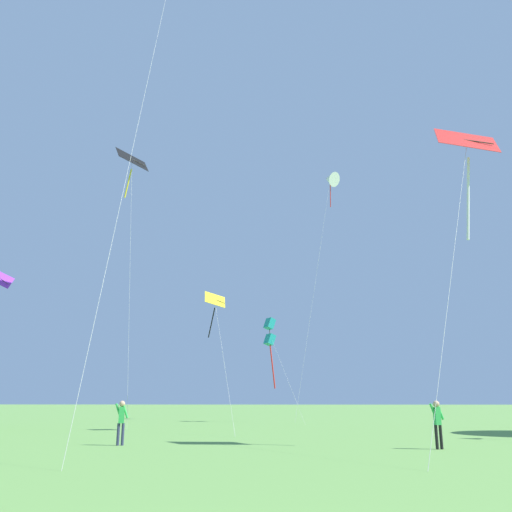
% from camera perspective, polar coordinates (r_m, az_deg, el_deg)
% --- Properties ---
extents(kite_teal_box, '(2.97, 5.18, 7.85)m').
position_cam_1_polar(kite_teal_box, '(43.41, 1.45, -8.03)').
color(kite_teal_box, teal).
rests_on(kite_teal_box, ground_plane).
extents(kite_white_distant, '(4.62, 5.36, 21.61)m').
position_cam_1_polar(kite_white_distant, '(50.25, 7.66, 7.88)').
color(kite_white_distant, white).
rests_on(kite_white_distant, ground_plane).
extents(kite_red_high, '(5.27, 6.92, 12.36)m').
position_cam_1_polar(kite_red_high, '(23.18, 20.96, 9.16)').
color(kite_red_high, red).
rests_on(kite_red_high, ground_plane).
extents(kite_yellow_diamond, '(2.22, 5.33, 7.63)m').
position_cam_1_polar(kite_yellow_diamond, '(31.16, -4.30, -5.29)').
color(kite_yellow_diamond, yellow).
rests_on(kite_yellow_diamond, ground_plane).
extents(kite_black_large, '(3.14, 5.77, 19.18)m').
position_cam_1_polar(kite_black_large, '(40.78, -12.78, 8.86)').
color(kite_black_large, black).
rests_on(kite_black_large, ground_plane).
extents(person_near_tree, '(0.52, 0.22, 1.60)m').
position_cam_1_polar(person_near_tree, '(20.66, 18.24, -15.77)').
color(person_near_tree, black).
rests_on(person_near_tree, ground_plane).
extents(person_foreground_watcher, '(0.51, 0.22, 1.59)m').
position_cam_1_polar(person_foreground_watcher, '(21.89, -13.73, -15.98)').
color(person_foreground_watcher, '#2D3351').
rests_on(person_foreground_watcher, ground_plane).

